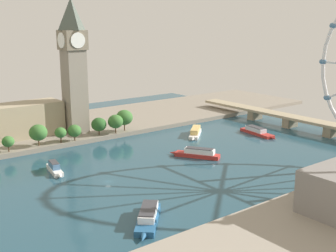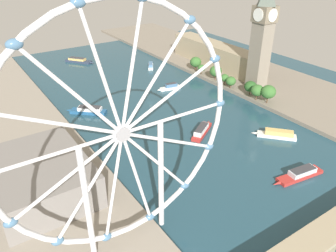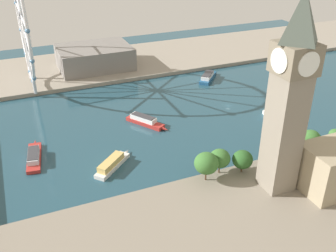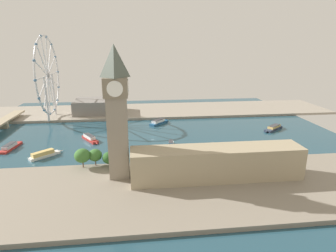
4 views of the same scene
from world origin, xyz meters
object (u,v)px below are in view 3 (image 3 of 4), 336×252
at_px(clock_tower, 289,95).
at_px(ferris_wheel, 21,16).
at_px(tour_boat_2, 112,164).
at_px(riverside_hall, 95,57).
at_px(tour_boat_3, 208,77).
at_px(tour_boat_5, 34,156).
at_px(tour_boat_0, 272,116).
at_px(tour_boat_1, 145,121).

distance_m(clock_tower, ferris_wheel, 201.41).
distance_m(clock_tower, tour_boat_2, 96.76).
bearing_deg(riverside_hall, tour_boat_3, -125.56).
relative_size(tour_boat_3, tour_boat_5, 0.80).
bearing_deg(tour_boat_3, tour_boat_0, -134.61).
bearing_deg(tour_boat_5, tour_boat_0, -86.50).
relative_size(clock_tower, tour_boat_5, 2.63).
bearing_deg(tour_boat_0, tour_boat_1, 81.38).
bearing_deg(tour_boat_2, tour_boat_0, -35.45).
bearing_deg(tour_boat_1, tour_boat_2, -72.41).
bearing_deg(tour_boat_2, tour_boat_1, 8.09).
height_order(riverside_hall, tour_boat_3, riverside_hall).
height_order(ferris_wheel, tour_boat_5, ferris_wheel).
distance_m(ferris_wheel, tour_boat_5, 117.29).
height_order(ferris_wheel, tour_boat_0, ferris_wheel).
xyz_separation_m(clock_tower, tour_boat_5, (74.49, 104.76, -48.55)).
relative_size(tour_boat_1, tour_boat_5, 0.83).
xyz_separation_m(clock_tower, tour_boat_0, (62.99, -44.78, -48.36)).
distance_m(tour_boat_2, tour_boat_5, 44.73).
xyz_separation_m(riverside_hall, tour_boat_3, (-57.01, -79.75, -9.70)).
xyz_separation_m(ferris_wheel, tour_boat_0, (-115.12, -138.67, -53.68)).
distance_m(ferris_wheel, riverside_hall, 73.31).
distance_m(ferris_wheel, tour_boat_2, 141.32).
xyz_separation_m(tour_boat_0, tour_boat_5, (11.50, 149.54, -0.19)).
bearing_deg(clock_tower, riverside_hall, 11.16).
height_order(clock_tower, tour_boat_5, clock_tower).
bearing_deg(clock_tower, tour_boat_1, 21.01).
xyz_separation_m(tour_boat_2, tour_boat_3, (93.30, -107.49, -0.01)).
height_order(tour_boat_0, tour_boat_5, tour_boat_0).
xyz_separation_m(tour_boat_1, tour_boat_2, (-39.39, 32.92, -0.02)).
bearing_deg(tour_boat_1, tour_boat_5, -110.52).
bearing_deg(tour_boat_1, tour_boat_0, 38.98).
distance_m(ferris_wheel, tour_boat_3, 148.52).
bearing_deg(tour_boat_5, riverside_hall, -19.49).
bearing_deg(tour_boat_0, clock_tower, 154.46).
xyz_separation_m(tour_boat_2, tour_boat_5, (24.42, 37.48, -0.31)).
relative_size(clock_tower, riverside_hall, 1.52).
relative_size(tour_boat_2, tour_boat_3, 0.91).
bearing_deg(ferris_wheel, clock_tower, -152.21).
relative_size(ferris_wheel, tour_boat_5, 2.93).
bearing_deg(tour_boat_2, riverside_hall, 37.52).
xyz_separation_m(ferris_wheel, tour_boat_2, (-128.04, -26.60, -53.57)).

